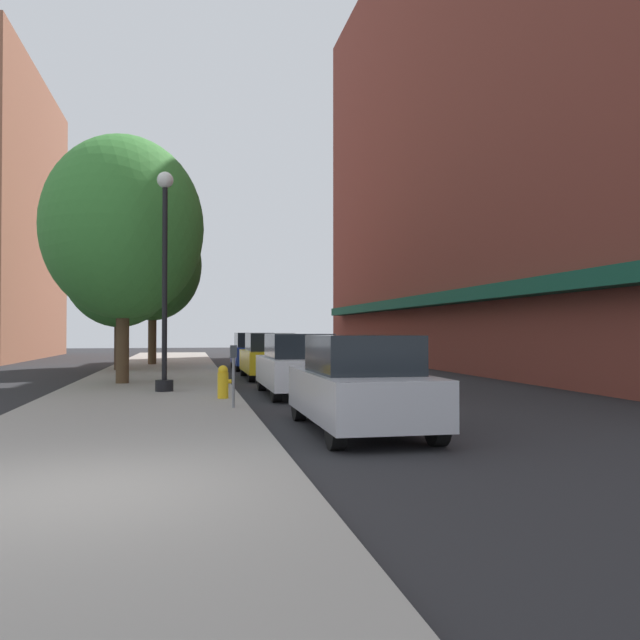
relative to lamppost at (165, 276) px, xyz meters
The scene contains 13 objects.
ground_plane 8.36m from the lamppost, 62.94° to the left, with size 90.00×90.00×0.00m, color #232326.
sidewalk_slab 8.49m from the lamppost, 93.55° to the left, with size 4.80×50.00×0.12m, color gray.
building_right_brick 20.04m from the lamppost, 36.86° to the left, with size 6.80×40.00×23.52m.
lamppost is the anchor object (origin of this frame).
fire_hydrant 3.75m from the lamppost, 56.41° to the right, with size 0.33×0.26×0.79m.
parking_meter_near 4.96m from the lamppost, 69.33° to the right, with size 0.14×0.09×1.31m.
tree_near 15.09m from the lamppost, 94.18° to the left, with size 4.74×4.74×7.59m.
tree_mid 3.81m from the lamppost, 113.93° to the left, with size 4.96×4.96×7.69m.
tree_far 10.69m from the lamppost, 101.95° to the left, with size 4.72×4.72×7.20m.
car_silver 8.33m from the lamppost, 63.89° to the right, with size 1.80×4.30×1.66m.
car_white 4.30m from the lamppost, 10.42° to the right, with size 1.80×4.30×1.66m.
car_yellow 7.13m from the lamppost, 58.50° to the left, with size 1.80×4.30×1.66m.
car_blue 12.41m from the lamppost, 73.24° to the left, with size 1.80×4.30×1.66m.
Camera 1 is at (1.11, -6.92, 1.73)m, focal length 36.82 mm.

